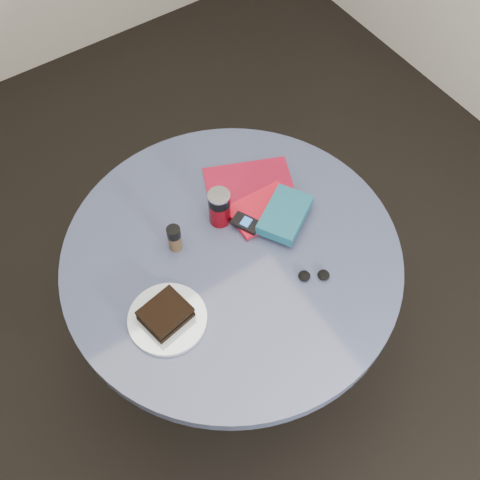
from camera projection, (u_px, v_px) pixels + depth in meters
ground at (234, 354)px, 2.38m from camera, size 4.00×4.00×0.00m
table at (232, 281)px, 1.89m from camera, size 1.00×1.00×0.75m
plate at (167, 319)px, 1.63m from camera, size 0.25×0.25×0.01m
sandwich at (165, 314)px, 1.61m from camera, size 0.14×0.12×0.04m
soda_can at (219, 208)px, 1.77m from camera, size 0.08×0.08×0.12m
pepper_grinder at (174, 238)px, 1.73m from camera, size 0.05×0.05×0.09m
magazine at (250, 187)px, 1.89m from camera, size 0.33×0.29×0.00m
red_book at (263, 210)px, 1.83m from camera, size 0.20×0.14×0.02m
novel at (285, 215)px, 1.79m from camera, size 0.21×0.19×0.03m
mp3_player at (246, 223)px, 1.78m from camera, size 0.08×0.10×0.02m
headphones at (314, 275)px, 1.70m from camera, size 0.10×0.08×0.02m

